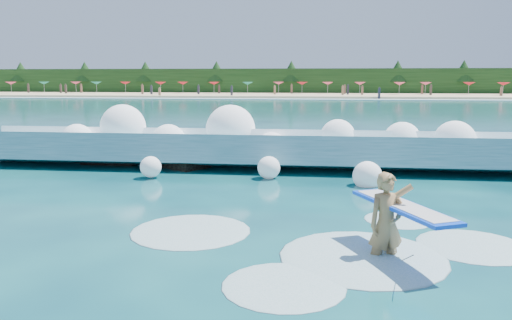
% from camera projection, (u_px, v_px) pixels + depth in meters
% --- Properties ---
extents(ground, '(200.00, 200.00, 0.00)m').
position_uv_depth(ground, '(177.00, 227.00, 10.96)').
color(ground, '#083341').
rests_on(ground, ground).
extents(beach, '(140.00, 20.00, 0.40)m').
position_uv_depth(beach, '(302.00, 95.00, 87.28)').
color(beach, tan).
rests_on(beach, ground).
extents(wet_band, '(140.00, 5.00, 0.08)m').
position_uv_depth(wet_band, '(299.00, 99.00, 76.54)').
color(wet_band, silver).
rests_on(wet_band, ground).
extents(treeline, '(140.00, 4.00, 5.00)m').
position_uv_depth(treeline, '(304.00, 82.00, 96.69)').
color(treeline, black).
rests_on(treeline, ground).
extents(breaking_wave, '(19.98, 3.04, 1.72)m').
position_uv_depth(breaking_wave, '(254.00, 150.00, 18.40)').
color(breaking_wave, teal).
rests_on(breaking_wave, ground).
extents(rock_cluster, '(7.84, 3.11, 1.22)m').
position_uv_depth(rock_cluster, '(180.00, 153.00, 19.03)').
color(rock_cluster, black).
rests_on(rock_cluster, ground).
extents(surfer_with_board, '(1.65, 3.01, 1.90)m').
position_uv_depth(surfer_with_board, '(390.00, 220.00, 8.99)').
color(surfer_with_board, '#A0794B').
rests_on(surfer_with_board, ground).
extents(wave_spray, '(15.07, 4.73, 2.39)m').
position_uv_depth(wave_spray, '(248.00, 137.00, 18.32)').
color(wave_spray, white).
rests_on(wave_spray, ground).
extents(surf_foam, '(9.38, 5.81, 0.15)m').
position_uv_depth(surf_foam, '(343.00, 251.00, 9.43)').
color(surf_foam, silver).
rests_on(surf_foam, ground).
extents(beach_umbrellas, '(112.94, 6.52, 0.50)m').
position_uv_depth(beach_umbrellas, '(304.00, 83.00, 89.24)').
color(beach_umbrellas, '#D63F63').
rests_on(beach_umbrellas, ground).
extents(beachgoers, '(107.99, 12.22, 1.94)m').
position_uv_depth(beachgoers, '(274.00, 90.00, 85.40)').
color(beachgoers, '#3F332D').
rests_on(beachgoers, ground).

